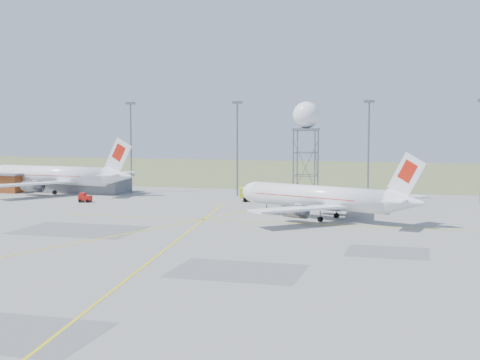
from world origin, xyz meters
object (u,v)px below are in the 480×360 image
(radar_tower, at_px, (306,144))
(baggage_tug, at_px, (85,199))
(airliner_far, at_px, (57,176))
(fire_truck, at_px, (261,194))
(airliner_main, at_px, (322,198))

(radar_tower, bearing_deg, baggage_tug, -155.58)
(radar_tower, xyz_separation_m, baggage_tug, (-41.32, -18.76, -10.65))
(airliner_far, bearing_deg, fire_truck, -177.52)
(airliner_far, xyz_separation_m, radar_tower, (55.87, 4.73, 7.48))
(airliner_far, xyz_separation_m, fire_truck, (48.08, -3.28, -2.35))
(radar_tower, height_order, baggage_tug, radar_tower)
(fire_truck, relative_size, baggage_tug, 3.25)
(radar_tower, bearing_deg, airliner_far, -175.16)
(airliner_main, distance_m, radar_tower, 31.53)
(radar_tower, distance_m, fire_truck, 14.88)
(airliner_main, bearing_deg, baggage_tug, 9.43)
(airliner_main, relative_size, airliner_far, 0.88)
(fire_truck, xyz_separation_m, baggage_tug, (-33.53, -10.74, -0.82))
(airliner_main, xyz_separation_m, fire_truck, (-15.60, 21.51, -1.99))
(airliner_main, relative_size, fire_truck, 3.88)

